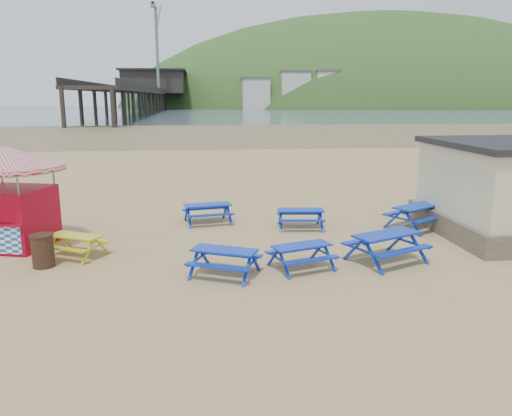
{
  "coord_description": "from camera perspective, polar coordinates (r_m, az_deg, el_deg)",
  "views": [
    {
      "loc": [
        -1.14,
        -14.38,
        4.56
      ],
      "look_at": [
        0.62,
        1.5,
        1.0
      ],
      "focal_mm": 35.0,
      "sensor_mm": 36.0,
      "label": 1
    }
  ],
  "objects": [
    {
      "name": "picnic_table_yellow",
      "position": [
        15.48,
        -19.86,
        -4.09
      ],
      "size": [
        1.95,
        1.82,
        0.65
      ],
      "rotation": [
        0.0,
        0.0,
        -0.48
      ],
      "color": "#86B00C",
      "rests_on": "ground"
    },
    {
      "name": "headland_town",
      "position": [
        260.93,
        14.31,
        8.98
      ],
      "size": [
        264.0,
        144.0,
        108.0
      ],
      "color": "#2D4C1E",
      "rests_on": "ground"
    },
    {
      "name": "picnic_table_blue_f",
      "position": [
        14.56,
        14.65,
        -4.4
      ],
      "size": [
        2.47,
        2.28,
        0.83
      ],
      "rotation": [
        0.0,
        0.0,
        0.43
      ],
      "color": "#14259E",
      "rests_on": "ground"
    },
    {
      "name": "ground",
      "position": [
        15.13,
        -1.71,
        -4.99
      ],
      "size": [
        400.0,
        400.0,
        0.0
      ],
      "primitive_type": "plane",
      "color": "tan",
      "rests_on": "ground"
    },
    {
      "name": "ice_cream_kiosk",
      "position": [
        16.96,
        -26.34,
        2.44
      ],
      "size": [
        4.29,
        4.29,
        3.12
      ],
      "rotation": [
        0.0,
        0.0,
        -0.27
      ],
      "color": "#A4021B",
      "rests_on": "ground"
    },
    {
      "name": "picnic_table_blue_e",
      "position": [
        13.62,
        5.2,
        -5.56
      ],
      "size": [
        1.93,
        1.74,
        0.67
      ],
      "rotation": [
        0.0,
        0.0,
        0.32
      ],
      "color": "#14259E",
      "rests_on": "ground"
    },
    {
      "name": "picnic_table_blue_a",
      "position": [
        18.48,
        -5.54,
        -0.64
      ],
      "size": [
        1.93,
        1.66,
        0.72
      ],
      "rotation": [
        0.0,
        0.0,
        0.18
      ],
      "color": "#14259E",
      "rests_on": "ground"
    },
    {
      "name": "sea",
      "position": [
        184.44,
        -6.08,
        11.06
      ],
      "size": [
        400.0,
        400.0,
        0.0
      ],
      "primitive_type": "plane",
      "color": "#43535F",
      "rests_on": "ground"
    },
    {
      "name": "wet_sand",
      "position": [
        69.54,
        -5.43,
        8.74
      ],
      "size": [
        400.0,
        400.0,
        0.0
      ],
      "primitive_type": "plane",
      "color": "olive",
      "rests_on": "ground"
    },
    {
      "name": "picnic_table_blue_b",
      "position": [
        17.76,
        5.1,
        -1.23
      ],
      "size": [
        1.75,
        1.47,
        0.68
      ],
      "rotation": [
        0.0,
        0.0,
        -0.1
      ],
      "color": "#14259E",
      "rests_on": "ground"
    },
    {
      "name": "picnic_table_blue_c",
      "position": [
        18.58,
        18.01,
        -0.95
      ],
      "size": [
        2.53,
        2.39,
        0.83
      ],
      "rotation": [
        0.0,
        0.0,
        0.54
      ],
      "color": "#14259E",
      "rests_on": "ground"
    },
    {
      "name": "picnic_table_blue_d",
      "position": [
        13.09,
        -3.61,
        -6.2
      ],
      "size": [
        2.09,
        1.93,
        0.71
      ],
      "rotation": [
        0.0,
        0.0,
        -0.42
      ],
      "color": "#14259E",
      "rests_on": "ground"
    },
    {
      "name": "pier",
      "position": [
        193.35,
        -11.6,
        12.57
      ],
      "size": [
        24.0,
        220.0,
        39.29
      ],
      "color": "black",
      "rests_on": "ground"
    },
    {
      "name": "litter_bin",
      "position": [
        14.85,
        -23.19,
        -4.48
      ],
      "size": [
        0.63,
        0.63,
        0.92
      ],
      "color": "#342316",
      "rests_on": "ground"
    }
  ]
}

